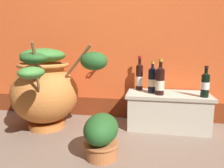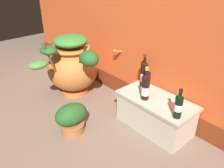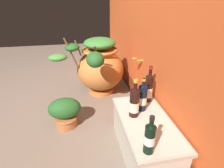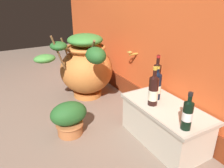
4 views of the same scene
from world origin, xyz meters
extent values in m
plane|color=#7A6656|center=(0.00, 0.00, 0.00)|extent=(7.00, 7.00, 0.00)
cube|color=maroon|center=(0.00, 1.10, 0.11)|extent=(4.40, 0.02, 0.21)
cylinder|color=#B28433|center=(-0.15, 1.05, 0.59)|extent=(0.02, 0.10, 0.02)
torus|color=#B28433|center=(-0.15, 1.00, 0.62)|extent=(0.06, 0.06, 0.01)
cylinder|color=#C17033|center=(-0.57, 0.66, 0.03)|extent=(0.35, 0.35, 0.06)
ellipsoid|color=#C17033|center=(-0.57, 0.66, 0.34)|extent=(0.63, 0.63, 0.56)
cylinder|color=#C17033|center=(-0.57, 0.66, 0.57)|extent=(0.37, 0.37, 0.09)
torus|color=#C17033|center=(-0.57, 0.66, 0.62)|extent=(0.47, 0.47, 0.04)
cylinder|color=brown|center=(-0.49, 0.39, 0.68)|extent=(0.04, 0.08, 0.20)
ellipsoid|color=#235623|center=(-0.47, 0.32, 0.70)|extent=(0.21, 0.18, 0.09)
cylinder|color=brown|center=(-0.44, 0.30, 0.63)|extent=(0.07, 0.15, 0.38)
ellipsoid|color=#428438|center=(-0.38, 0.15, 0.61)|extent=(0.17, 0.21, 0.08)
cylinder|color=brown|center=(-0.20, 0.58, 0.66)|extent=(0.27, 0.08, 0.30)
ellipsoid|color=#235623|center=(-0.05, 0.55, 0.67)|extent=(0.23, 0.19, 0.16)
ellipsoid|color=#387A33|center=(-0.57, 0.66, 0.71)|extent=(0.41, 0.41, 0.14)
cube|color=beige|center=(0.60, 0.88, 0.17)|extent=(0.74, 0.38, 0.34)
cube|color=#AEA592|center=(0.60, 0.88, 0.33)|extent=(0.79, 0.40, 0.03)
cylinder|color=black|center=(0.90, 0.78, 0.44)|extent=(0.07, 0.07, 0.20)
cone|color=black|center=(0.90, 0.78, 0.56)|extent=(0.07, 0.07, 0.04)
cylinder|color=black|center=(0.90, 0.78, 0.58)|extent=(0.03, 0.03, 0.08)
cylinder|color=black|center=(0.90, 0.78, 0.61)|extent=(0.03, 0.03, 0.02)
cylinder|color=silver|center=(0.90, 0.78, 0.45)|extent=(0.07, 0.07, 0.07)
cylinder|color=black|center=(0.51, 0.80, 0.46)|extent=(0.08, 0.08, 0.24)
cone|color=black|center=(0.51, 0.80, 0.60)|extent=(0.08, 0.08, 0.04)
cylinder|color=black|center=(0.51, 0.80, 0.63)|extent=(0.03, 0.03, 0.09)
cylinder|color=#B7932D|center=(0.51, 0.80, 0.67)|extent=(0.03, 0.03, 0.02)
cylinder|color=beige|center=(0.51, 0.80, 0.43)|extent=(0.08, 0.08, 0.09)
cylinder|color=black|center=(0.31, 1.00, 0.47)|extent=(0.07, 0.07, 0.25)
cone|color=black|center=(0.31, 1.00, 0.61)|extent=(0.07, 0.07, 0.04)
cylinder|color=black|center=(0.31, 1.00, 0.65)|extent=(0.03, 0.03, 0.10)
cylinder|color=maroon|center=(0.31, 1.00, 0.68)|extent=(0.03, 0.03, 0.02)
cylinder|color=white|center=(0.31, 1.00, 0.44)|extent=(0.07, 0.07, 0.10)
cylinder|color=black|center=(0.44, 0.89, 0.46)|extent=(0.08, 0.08, 0.23)
cone|color=black|center=(0.44, 0.89, 0.59)|extent=(0.08, 0.08, 0.04)
cylinder|color=black|center=(0.44, 0.89, 0.61)|extent=(0.03, 0.03, 0.08)
cylinder|color=#B7932D|center=(0.44, 0.89, 0.64)|extent=(0.03, 0.03, 0.02)
cylinder|color=beige|center=(0.44, 0.89, 0.44)|extent=(0.08, 0.08, 0.07)
cylinder|color=#B26638|center=(0.10, 0.20, 0.06)|extent=(0.23, 0.23, 0.12)
torus|color=#A45D33|center=(0.10, 0.20, 0.10)|extent=(0.25, 0.25, 0.02)
ellipsoid|color=#235623|center=(0.10, 0.20, 0.21)|extent=(0.24, 0.33, 0.21)
camera|label=1|loc=(0.43, -1.15, 0.77)|focal=33.33mm
camera|label=2|loc=(1.75, -0.73, 1.55)|focal=36.82mm
camera|label=3|loc=(1.68, 0.38, 1.26)|focal=28.46mm
camera|label=4|loc=(1.77, -0.30, 1.23)|focal=35.11mm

